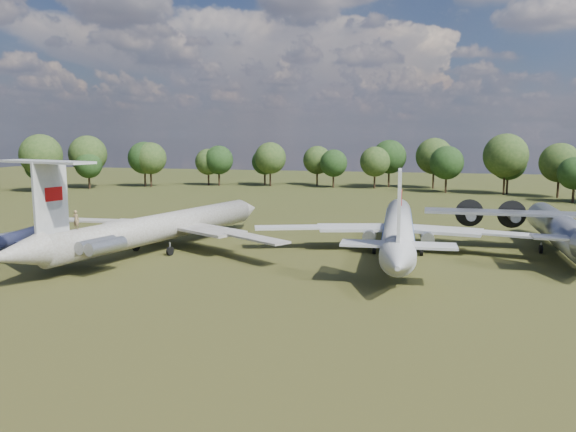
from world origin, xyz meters
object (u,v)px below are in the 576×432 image
(tu104_jet, at_px, (398,234))
(small_prop_northwest, at_px, (1,242))
(il62_airliner, at_px, (162,232))
(an12_transport, at_px, (560,234))
(small_prop_west, at_px, (10,244))
(person_on_il62, at_px, (76,220))

(tu104_jet, relative_size, small_prop_northwest, 3.16)
(tu104_jet, height_order, small_prop_northwest, tu104_jet)
(il62_airliner, relative_size, an12_transport, 1.31)
(small_prop_west, bearing_deg, tu104_jet, 6.73)
(il62_airliner, xyz_separation_m, small_prop_west, (-16.31, -6.22, -0.99))
(il62_airliner, relative_size, small_prop_northwest, 3.15)
(small_prop_west, relative_size, small_prop_northwest, 1.17)
(an12_transport, bearing_deg, small_prop_northwest, -166.98)
(il62_airliner, height_order, tu104_jet, tu104_jet)
(il62_airliner, bearing_deg, small_prop_west, -143.99)
(il62_airliner, bearing_deg, an12_transport, 27.54)
(tu104_jet, xyz_separation_m, small_prop_northwest, (-46.19, -10.31, -1.22))
(an12_transport, xyz_separation_m, person_on_il62, (-49.32, -22.22, 3.13))
(an12_transport, relative_size, person_on_il62, 18.33)
(an12_transport, bearing_deg, person_on_il62, -155.79)
(il62_airliner, bearing_deg, tu104_jet, 26.29)
(small_prop_northwest, relative_size, person_on_il62, 7.60)
(tu104_jet, relative_size, an12_transport, 1.31)
(small_prop_northwest, bearing_deg, an12_transport, 28.86)
(person_on_il62, bearing_deg, an12_transport, -152.94)
(tu104_jet, bearing_deg, small_prop_northwest, -170.14)
(small_prop_northwest, bearing_deg, tu104_jet, 28.39)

